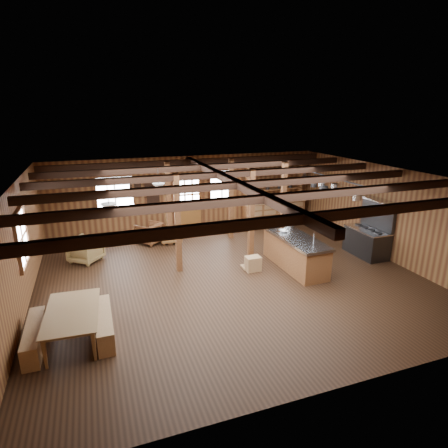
{
  "coord_description": "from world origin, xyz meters",
  "views": [
    {
      "loc": [
        -3.31,
        -8.67,
        4.43
      ],
      "look_at": [
        0.01,
        0.6,
        1.38
      ],
      "focal_mm": 30.0,
      "sensor_mm": 36.0,
      "label": 1
    }
  ],
  "objects_px": {
    "kitchen_island": "(295,252)",
    "armchair_b": "(171,233)",
    "commercial_range": "(368,237)",
    "armchair_c": "(86,249)",
    "armchair_a": "(150,233)",
    "dining_table": "(76,325)"
  },
  "relations": [
    {
      "from": "kitchen_island",
      "to": "armchair_b",
      "type": "relative_size",
      "value": 3.47
    },
    {
      "from": "commercial_range",
      "to": "kitchen_island",
      "type": "bearing_deg",
      "value": -178.24
    },
    {
      "from": "kitchen_island",
      "to": "armchair_c",
      "type": "distance_m",
      "value": 6.22
    },
    {
      "from": "armchair_a",
      "to": "armchair_c",
      "type": "height_order",
      "value": "armchair_c"
    },
    {
      "from": "commercial_range",
      "to": "dining_table",
      "type": "height_order",
      "value": "commercial_range"
    },
    {
      "from": "armchair_c",
      "to": "commercial_range",
      "type": "bearing_deg",
      "value": -156.41
    },
    {
      "from": "kitchen_island",
      "to": "armchair_b",
      "type": "bearing_deg",
      "value": 130.55
    },
    {
      "from": "kitchen_island",
      "to": "armchair_c",
      "type": "relative_size",
      "value": 3.04
    },
    {
      "from": "kitchen_island",
      "to": "dining_table",
      "type": "xyz_separation_m",
      "value": [
        -5.91,
        -1.66,
        -0.16
      ]
    },
    {
      "from": "kitchen_island",
      "to": "dining_table",
      "type": "distance_m",
      "value": 6.14
    },
    {
      "from": "dining_table",
      "to": "armchair_b",
      "type": "distance_m",
      "value": 5.78
    },
    {
      "from": "kitchen_island",
      "to": "armchair_a",
      "type": "bearing_deg",
      "value": 134.92
    },
    {
      "from": "commercial_range",
      "to": "armchair_c",
      "type": "height_order",
      "value": "commercial_range"
    },
    {
      "from": "armchair_a",
      "to": "armchair_b",
      "type": "distance_m",
      "value": 0.7
    },
    {
      "from": "dining_table",
      "to": "armchair_b",
      "type": "height_order",
      "value": "armchair_b"
    },
    {
      "from": "armchair_c",
      "to": "dining_table",
      "type": "bearing_deg",
      "value": 126.88
    },
    {
      "from": "armchair_c",
      "to": "armchair_b",
      "type": "bearing_deg",
      "value": -124.03
    },
    {
      "from": "kitchen_island",
      "to": "armchair_c",
      "type": "height_order",
      "value": "kitchen_island"
    },
    {
      "from": "kitchen_island",
      "to": "commercial_range",
      "type": "bearing_deg",
      "value": 0.64
    },
    {
      "from": "commercial_range",
      "to": "dining_table",
      "type": "bearing_deg",
      "value": -168.48
    },
    {
      "from": "kitchen_island",
      "to": "commercial_range",
      "type": "relative_size",
      "value": 1.4
    },
    {
      "from": "dining_table",
      "to": "armchair_a",
      "type": "bearing_deg",
      "value": -20.55
    }
  ]
}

